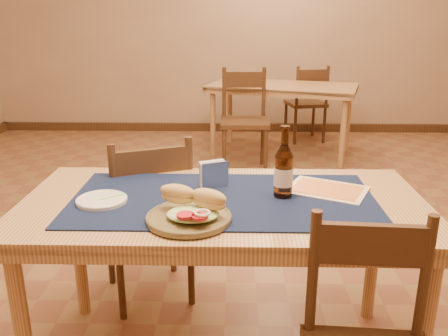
{
  "coord_description": "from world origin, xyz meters",
  "views": [
    {
      "loc": [
        0.04,
        -2.55,
        1.45
      ],
      "look_at": [
        0.0,
        -0.7,
        0.85
      ],
      "focal_mm": 38.0,
      "sensor_mm": 36.0,
      "label": 1
    }
  ],
  "objects_px": {
    "chair_main_far": "(148,216)",
    "beer_bottle": "(284,171)",
    "main_table": "(223,219)",
    "back_table": "(282,92)",
    "napkin_holder": "(214,175)",
    "sandwich_plate": "(191,212)"
  },
  "relations": [
    {
      "from": "chair_main_far",
      "to": "beer_bottle",
      "type": "distance_m",
      "value": 0.86
    },
    {
      "from": "main_table",
      "to": "chair_main_far",
      "type": "xyz_separation_m",
      "value": [
        -0.39,
        0.46,
        -0.2
      ]
    },
    {
      "from": "beer_bottle",
      "to": "main_table",
      "type": "bearing_deg",
      "value": -173.02
    },
    {
      "from": "chair_main_far",
      "to": "back_table",
      "type": "bearing_deg",
      "value": 71.37
    },
    {
      "from": "beer_bottle",
      "to": "napkin_holder",
      "type": "relative_size",
      "value": 2.17
    },
    {
      "from": "chair_main_far",
      "to": "sandwich_plate",
      "type": "relative_size",
      "value": 2.97
    },
    {
      "from": "chair_main_far",
      "to": "napkin_holder",
      "type": "bearing_deg",
      "value": -42.52
    },
    {
      "from": "back_table",
      "to": "chair_main_far",
      "type": "height_order",
      "value": "chair_main_far"
    },
    {
      "from": "sandwich_plate",
      "to": "napkin_holder",
      "type": "xyz_separation_m",
      "value": [
        0.07,
        0.35,
        0.02
      ]
    },
    {
      "from": "sandwich_plate",
      "to": "napkin_holder",
      "type": "relative_size",
      "value": 2.29
    },
    {
      "from": "beer_bottle",
      "to": "chair_main_far",
      "type": "bearing_deg",
      "value": 145.68
    },
    {
      "from": "sandwich_plate",
      "to": "napkin_holder",
      "type": "distance_m",
      "value": 0.36
    },
    {
      "from": "main_table",
      "to": "chair_main_far",
      "type": "distance_m",
      "value": 0.64
    },
    {
      "from": "back_table",
      "to": "napkin_holder",
      "type": "distance_m",
      "value": 3.15
    },
    {
      "from": "sandwich_plate",
      "to": "main_table",
      "type": "bearing_deg",
      "value": 62.53
    },
    {
      "from": "main_table",
      "to": "beer_bottle",
      "type": "relative_size",
      "value": 5.54
    },
    {
      "from": "main_table",
      "to": "chair_main_far",
      "type": "bearing_deg",
      "value": 130.6
    },
    {
      "from": "main_table",
      "to": "napkin_holder",
      "type": "height_order",
      "value": "napkin_holder"
    },
    {
      "from": "main_table",
      "to": "sandwich_plate",
      "type": "height_order",
      "value": "sandwich_plate"
    },
    {
      "from": "sandwich_plate",
      "to": "napkin_holder",
      "type": "height_order",
      "value": "sandwich_plate"
    },
    {
      "from": "chair_main_far",
      "to": "sandwich_plate",
      "type": "distance_m",
      "value": 0.8
    },
    {
      "from": "back_table",
      "to": "beer_bottle",
      "type": "relative_size",
      "value": 5.73
    }
  ]
}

